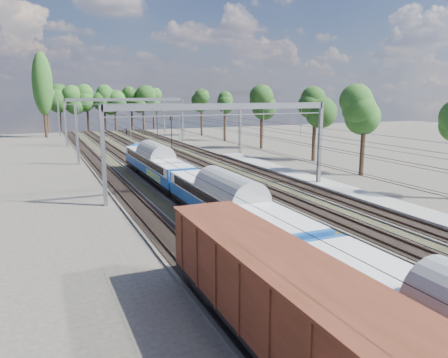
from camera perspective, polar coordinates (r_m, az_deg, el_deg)
name	(u,v)px	position (r m, az deg, el deg)	size (l,w,h in m)	color
track_bed	(178,169)	(57.67, -6.05, 1.25)	(21.00, 130.00, 0.34)	#47423A
platform	(388,203)	(42.27, 20.63, -3.01)	(3.00, 70.00, 0.30)	gray
catenary	(163,118)	(64.39, -7.96, 7.88)	(25.65, 130.00, 9.00)	slate
tree_belt	(142,101)	(107.23, -10.72, 9.94)	(38.99, 99.86, 11.78)	black
poplar	(42,84)	(107.30, -22.62, 11.36)	(4.40, 4.40, 19.04)	black
emu_train	(232,201)	(30.71, 1.11, -2.86)	(2.95, 62.32, 4.31)	black
freight_boxcar	(275,295)	(17.20, 6.73, -14.85)	(3.24, 15.66, 4.04)	black
worker	(127,132)	(106.82, -12.62, 6.02)	(0.64, 0.42, 1.76)	black
signal_near	(171,130)	(71.54, -6.88, 6.38)	(0.44, 0.40, 6.47)	black
signal_far	(157,120)	(101.51, -8.75, 7.62)	(0.43, 0.39, 6.16)	black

